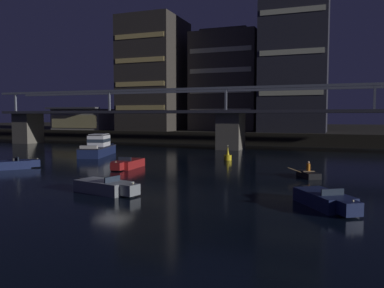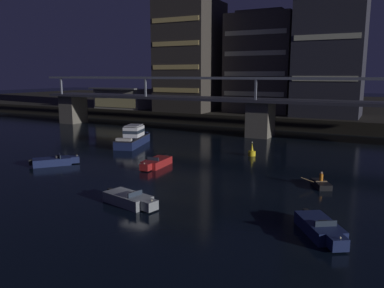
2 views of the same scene
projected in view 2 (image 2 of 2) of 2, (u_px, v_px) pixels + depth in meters
name	position (u px, v px, depth m)	size (l,w,h in m)	color
ground_plane	(138.00, 194.00, 31.82)	(400.00, 400.00, 0.00)	black
far_riverbank	(314.00, 107.00, 103.15)	(240.00, 80.00, 2.20)	black
river_bridge	(261.00, 109.00, 60.50)	(85.09, 6.40, 9.38)	#605B51
tower_west_low	(190.00, 56.00, 80.77)	(11.26, 13.18, 23.13)	#38332D
tower_west_tall	(261.00, 63.00, 77.49)	(13.18, 8.76, 19.92)	#423D38
tower_central	(332.00, 18.00, 67.90)	(11.69, 10.48, 35.03)	#282833
waterfront_pavilion	(123.00, 98.00, 87.05)	(12.40, 7.40, 4.70)	#B2AD9E
cabin_cruiser_near_left	(133.00, 138.00, 53.86)	(4.86, 9.35, 2.79)	#19234C
speedboat_near_center	(54.00, 161.00, 41.96)	(4.18, 4.57, 1.16)	#19234C
speedboat_near_right	(130.00, 199.00, 29.17)	(5.20, 2.67, 1.16)	gray
speedboat_mid_left	(321.00, 228.00, 23.68)	(3.78, 4.80, 1.16)	#19234C
speedboat_mid_center	(156.00, 163.00, 41.27)	(2.05, 5.22, 1.16)	maroon
channel_buoy	(252.00, 152.00, 46.73)	(0.90, 0.90, 1.76)	yellow
dinghy_with_paddler	(321.00, 184.00, 33.82)	(2.70, 2.82, 1.36)	black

